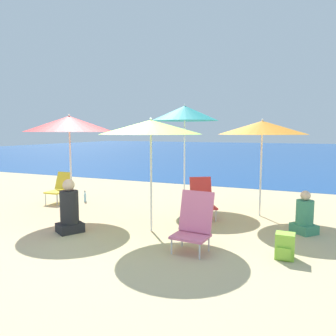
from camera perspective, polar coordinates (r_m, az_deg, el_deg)
The scene contains 13 objects.
ground_plane at distance 5.77m, azimuth -5.89°, elevation -11.47°, with size 60.00×60.00×0.00m, color #C6B284.
sea_water at distance 30.29m, azimuth 18.03°, elevation 2.81°, with size 60.00×40.00×0.01m.
beach_umbrella_lime at distance 5.67m, azimuth -3.01°, elevation 7.10°, with size 1.78×1.78×2.00m.
beach_umbrella_teal at distance 8.07m, azimuth 2.93°, elevation 9.48°, with size 1.64×1.64×2.42m.
beach_umbrella_red at distance 7.09m, azimuth -16.82°, elevation 7.35°, with size 1.82×1.82×2.12m.
beach_umbrella_orange at distance 6.99m, azimuth 16.10°, elevation 6.75°, with size 1.79×1.79×2.02m.
beach_chair_pink at distance 4.93m, azimuth 4.54°, elevation -9.36°, with size 0.55×0.55×0.87m.
beach_chair_red at distance 6.74m, azimuth 5.98°, elevation -5.29°, with size 0.69×0.74×0.82m.
beach_chair_yellow at distance 8.62m, azimuth -18.31°, elevation -3.14°, with size 0.42×0.61×0.74m.
person_seated_near at distance 6.02m, azimuth -16.79°, elevation -7.06°, with size 0.51×0.53×0.94m.
person_seated_far at distance 6.21m, azimuth 22.69°, elevation -7.75°, with size 0.50×0.50×0.75m.
backpack_lime at distance 4.95m, azimuth 19.69°, elevation -12.70°, with size 0.26×0.25×0.36m.
water_bottle at distance 8.53m, azimuth -14.24°, elevation -4.98°, with size 0.06×0.06×0.28m.
Camera 1 is at (2.67, -4.79, 1.77)m, focal length 35.00 mm.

